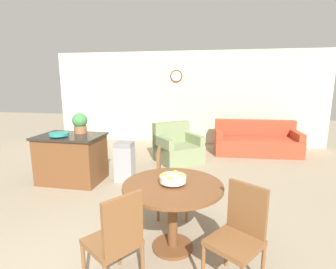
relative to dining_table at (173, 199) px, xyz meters
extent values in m
cube|color=beige|center=(-0.54, 5.17, 0.76)|extent=(8.00, 0.06, 2.70)
cylinder|color=brown|center=(-0.78, 5.13, 1.40)|extent=(0.36, 0.02, 0.36)
cylinder|color=white|center=(-0.78, 5.12, 1.40)|extent=(0.29, 0.01, 0.29)
cylinder|color=brown|center=(0.00, 0.00, -0.57)|extent=(0.46, 0.46, 0.04)
cylinder|color=brown|center=(0.00, 0.00, -0.21)|extent=(0.11, 0.11, 0.69)
cylinder|color=brown|center=(0.00, 0.00, 0.16)|extent=(1.09, 1.09, 0.03)
cylinder|color=brown|center=(-0.71, -0.68, -0.39)|extent=(0.04, 0.04, 0.41)
cylinder|color=brown|center=(-0.49, -0.37, -0.39)|extent=(0.04, 0.04, 0.41)
cylinder|color=brown|center=(-0.18, -0.59, -0.39)|extent=(0.04, 0.04, 0.41)
cube|color=brown|center=(-0.45, -0.63, -0.15)|extent=(0.59, 0.59, 0.05)
cube|color=brown|center=(-0.29, -0.74, 0.11)|extent=(0.26, 0.34, 0.48)
cylinder|color=brown|center=(0.37, -0.49, -0.39)|extent=(0.04, 0.04, 0.41)
cylinder|color=brown|center=(0.90, -0.40, -0.39)|extent=(0.04, 0.04, 0.41)
cylinder|color=brown|center=(0.59, -0.18, -0.39)|extent=(0.04, 0.04, 0.41)
cube|color=brown|center=(0.63, -0.45, -0.15)|extent=(0.59, 0.59, 0.05)
cube|color=brown|center=(0.74, -0.29, 0.11)|extent=(0.34, 0.26, 0.48)
cylinder|color=brown|center=(0.02, 0.99, -0.39)|extent=(0.04, 0.04, 0.41)
cylinder|color=brown|center=(0.09, 0.61, -0.39)|extent=(0.04, 0.04, 0.41)
cylinder|color=brown|center=(-0.36, 0.92, -0.39)|extent=(0.04, 0.04, 0.41)
cylinder|color=brown|center=(-0.29, 0.54, -0.39)|extent=(0.04, 0.04, 0.41)
cube|color=brown|center=(-0.13, 0.76, -0.15)|extent=(0.49, 0.49, 0.05)
cube|color=brown|center=(-0.32, 0.73, 0.11)|extent=(0.11, 0.39, 0.48)
cylinder|color=silver|center=(0.00, 0.00, 0.19)|extent=(0.11, 0.11, 0.03)
cylinder|color=silver|center=(0.00, 0.00, 0.24)|extent=(0.29, 0.29, 0.07)
sphere|color=#8CB738|center=(0.10, 0.01, 0.26)|extent=(0.08, 0.08, 0.08)
sphere|color=#8CB738|center=(0.01, 0.10, 0.26)|extent=(0.08, 0.08, 0.08)
sphere|color=#8CB738|center=(-0.10, -0.01, 0.26)|extent=(0.08, 0.08, 0.08)
sphere|color=#8CB738|center=(-0.01, -0.10, 0.26)|extent=(0.08, 0.08, 0.08)
cube|color=brown|center=(-2.19, 1.65, -0.17)|extent=(1.10, 0.76, 0.84)
cube|color=#2D2823|center=(-2.19, 1.65, 0.27)|extent=(1.16, 0.82, 0.04)
cylinder|color=teal|center=(-2.30, 1.47, 0.30)|extent=(0.12, 0.12, 0.02)
cylinder|color=teal|center=(-2.30, 1.47, 0.34)|extent=(0.33, 0.33, 0.05)
cylinder|color=#A36642|center=(-2.10, 1.87, 0.36)|extent=(0.23, 0.23, 0.14)
sphere|color=#478E4C|center=(-2.10, 1.87, 0.53)|extent=(0.28, 0.28, 0.28)
cube|color=#9E9EA3|center=(-1.22, 1.82, -0.26)|extent=(0.34, 0.26, 0.66)
cube|color=gray|center=(-1.22, 1.82, 0.12)|extent=(0.32, 0.25, 0.09)
cube|color=#B24228|center=(1.46, 4.28, -0.38)|extent=(2.15, 1.09, 0.42)
cube|color=#B24228|center=(1.44, 4.65, 0.03)|extent=(2.10, 0.33, 0.41)
cube|color=#B24228|center=(0.49, 4.22, -0.29)|extent=(0.21, 0.90, 0.60)
cube|color=#B24228|center=(2.43, 4.33, -0.29)|extent=(0.21, 0.90, 0.60)
cube|color=gray|center=(-0.42, 3.21, -0.39)|extent=(1.27, 1.26, 0.40)
cube|color=gray|center=(-0.63, 3.48, 0.05)|extent=(0.84, 0.73, 0.49)
cube|color=gray|center=(-0.73, 2.96, -0.28)|extent=(0.60, 0.70, 0.62)
cube|color=gray|center=(-0.10, 3.47, -0.28)|extent=(0.60, 0.70, 0.62)
camera|label=1|loc=(0.44, -2.61, 1.27)|focal=28.00mm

